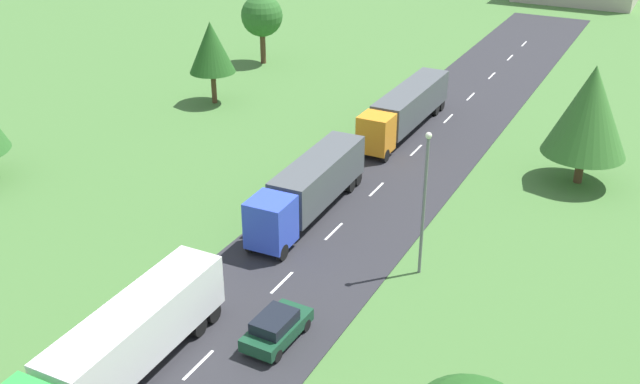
{
  "coord_description": "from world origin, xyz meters",
  "views": [
    {
      "loc": [
        17.84,
        -8.22,
        22.98
      ],
      "look_at": [
        -1.6,
        29.41,
        1.95
      ],
      "focal_mm": 41.37,
      "sensor_mm": 36.0,
      "label": 1
    }
  ],
  "objects_px": {
    "truck_lead": "(118,347)",
    "lamppost_second": "(424,198)",
    "truck_third": "(406,108)",
    "tree_birch": "(211,47)",
    "tree_pine": "(589,111)",
    "truck_second": "(310,187)",
    "tree_oak": "(262,16)",
    "car_second": "(276,327)"
  },
  "relations": [
    {
      "from": "truck_lead",
      "to": "lamppost_second",
      "type": "distance_m",
      "value": 17.73
    },
    {
      "from": "truck_third",
      "to": "tree_birch",
      "type": "distance_m",
      "value": 18.63
    },
    {
      "from": "tree_pine",
      "to": "truck_second",
      "type": "bearing_deg",
      "value": -137.95
    },
    {
      "from": "truck_third",
      "to": "lamppost_second",
      "type": "bearing_deg",
      "value": -66.4
    },
    {
      "from": "lamppost_second",
      "to": "tree_oak",
      "type": "height_order",
      "value": "lamppost_second"
    },
    {
      "from": "car_second",
      "to": "lamppost_second",
      "type": "xyz_separation_m",
      "value": [
        4.05,
        9.27,
        3.93
      ]
    },
    {
      "from": "truck_lead",
      "to": "truck_second",
      "type": "xyz_separation_m",
      "value": [
        -0.14,
        18.46,
        -0.02
      ]
    },
    {
      "from": "truck_second",
      "to": "truck_third",
      "type": "bearing_deg",
      "value": 89.78
    },
    {
      "from": "tree_oak",
      "to": "tree_birch",
      "type": "relative_size",
      "value": 0.97
    },
    {
      "from": "truck_third",
      "to": "car_second",
      "type": "bearing_deg",
      "value": -80.81
    },
    {
      "from": "truck_lead",
      "to": "tree_oak",
      "type": "xyz_separation_m",
      "value": [
        -21.02,
        46.99,
        2.99
      ]
    },
    {
      "from": "truck_second",
      "to": "tree_oak",
      "type": "distance_m",
      "value": 35.49
    },
    {
      "from": "truck_third",
      "to": "tree_birch",
      "type": "relative_size",
      "value": 1.9
    },
    {
      "from": "tree_birch",
      "to": "truck_second",
      "type": "bearing_deg",
      "value": -40.33
    },
    {
      "from": "truck_third",
      "to": "lamppost_second",
      "type": "height_order",
      "value": "lamppost_second"
    },
    {
      "from": "truck_third",
      "to": "tree_pine",
      "type": "relative_size",
      "value": 1.66
    },
    {
      "from": "truck_second",
      "to": "tree_birch",
      "type": "relative_size",
      "value": 1.68
    },
    {
      "from": "lamppost_second",
      "to": "tree_birch",
      "type": "distance_m",
      "value": 32.96
    },
    {
      "from": "truck_lead",
      "to": "car_second",
      "type": "height_order",
      "value": "truck_lead"
    },
    {
      "from": "truck_second",
      "to": "car_second",
      "type": "height_order",
      "value": "truck_second"
    },
    {
      "from": "car_second",
      "to": "lamppost_second",
      "type": "relative_size",
      "value": 0.47
    },
    {
      "from": "tree_oak",
      "to": "tree_pine",
      "type": "height_order",
      "value": "tree_pine"
    },
    {
      "from": "truck_lead",
      "to": "lamppost_second",
      "type": "relative_size",
      "value": 1.56
    },
    {
      "from": "lamppost_second",
      "to": "tree_birch",
      "type": "bearing_deg",
      "value": 145.34
    },
    {
      "from": "tree_pine",
      "to": "tree_birch",
      "type": "bearing_deg",
      "value": 176.28
    },
    {
      "from": "truck_third",
      "to": "car_second",
      "type": "xyz_separation_m",
      "value": [
        4.76,
        -29.42,
        -1.2
      ]
    },
    {
      "from": "car_second",
      "to": "tree_birch",
      "type": "distance_m",
      "value": 36.55
    },
    {
      "from": "lamppost_second",
      "to": "tree_oak",
      "type": "xyz_separation_m",
      "value": [
        -29.75,
        31.79,
        0.29
      ]
    },
    {
      "from": "truck_second",
      "to": "tree_oak",
      "type": "relative_size",
      "value": 1.73
    },
    {
      "from": "truck_lead",
      "to": "truck_third",
      "type": "height_order",
      "value": "truck_lead"
    },
    {
      "from": "truck_third",
      "to": "tree_oak",
      "type": "relative_size",
      "value": 1.96
    },
    {
      "from": "truck_lead",
      "to": "car_second",
      "type": "bearing_deg",
      "value": 51.66
    },
    {
      "from": "truck_third",
      "to": "tree_birch",
      "type": "height_order",
      "value": "tree_birch"
    },
    {
      "from": "car_second",
      "to": "tree_oak",
      "type": "distance_m",
      "value": 48.63
    },
    {
      "from": "tree_birch",
      "to": "tree_pine",
      "type": "height_order",
      "value": "tree_pine"
    },
    {
      "from": "tree_oak",
      "to": "tree_pine",
      "type": "relative_size",
      "value": 0.85
    },
    {
      "from": "lamppost_second",
      "to": "tree_pine",
      "type": "height_order",
      "value": "tree_pine"
    },
    {
      "from": "car_second",
      "to": "lamppost_second",
      "type": "distance_m",
      "value": 10.86
    },
    {
      "from": "truck_lead",
      "to": "tree_pine",
      "type": "relative_size",
      "value": 1.55
    },
    {
      "from": "lamppost_second",
      "to": "car_second",
      "type": "bearing_deg",
      "value": -113.58
    },
    {
      "from": "truck_third",
      "to": "lamppost_second",
      "type": "distance_m",
      "value": 22.16
    },
    {
      "from": "tree_birch",
      "to": "tree_oak",
      "type": "bearing_deg",
      "value": 101.44
    }
  ]
}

